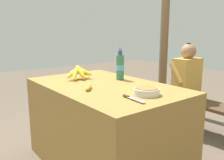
{
  "coord_description": "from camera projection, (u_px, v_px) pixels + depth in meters",
  "views": [
    {
      "loc": [
        1.6,
        -1.16,
        1.19
      ],
      "look_at": [
        0.04,
        0.05,
        0.79
      ],
      "focal_mm": 38.0,
      "sensor_mm": 36.0,
      "label": 1
    }
  ],
  "objects": [
    {
      "name": "market_counter",
      "position": [
        105.0,
        126.0,
        2.1
      ],
      "size": [
        1.39,
        0.86,
        0.75
      ],
      "color": "olive",
      "rests_on": "ground_plane"
    },
    {
      "name": "banana_bunch_ripe",
      "position": [
        79.0,
        72.0,
        2.24
      ],
      "size": [
        0.18,
        0.29,
        0.15
      ],
      "color": "#4C381E",
      "rests_on": "market_counter"
    },
    {
      "name": "serving_bowl",
      "position": [
        146.0,
        91.0,
        1.68
      ],
      "size": [
        0.19,
        0.19,
        0.05
      ],
      "color": "silver",
      "rests_on": "market_counter"
    },
    {
      "name": "water_bottle",
      "position": [
        120.0,
        67.0,
        2.21
      ],
      "size": [
        0.07,
        0.07,
        0.3
      ],
      "color": "#337556",
      "rests_on": "market_counter"
    },
    {
      "name": "loose_banana_front",
      "position": [
        88.0,
        87.0,
        1.85
      ],
      "size": [
        0.17,
        0.15,
        0.04
      ],
      "rotation": [
        0.0,
        0.0,
        -0.68
      ],
      "color": "yellow",
      "rests_on": "market_counter"
    },
    {
      "name": "knife",
      "position": [
        131.0,
        98.0,
        1.58
      ],
      "size": [
        0.21,
        0.04,
        0.02
      ],
      "rotation": [
        0.0,
        0.0,
        -0.06
      ],
      "color": "#BCBCC1",
      "rests_on": "market_counter"
    },
    {
      "name": "wooden_bench",
      "position": [
        204.0,
        108.0,
        2.73
      ],
      "size": [
        1.7,
        0.32,
        0.4
      ],
      "color": "#4C3823",
      "rests_on": "ground_plane"
    },
    {
      "name": "seated_vendor",
      "position": [
        183.0,
        81.0,
        2.88
      ],
      "size": [
        0.4,
        0.39,
        1.07
      ],
      "rotation": [
        0.0,
        0.0,
        3.15
      ],
      "color": "#564C60",
      "rests_on": "ground_plane"
    },
    {
      "name": "support_post_near",
      "position": [
        164.0,
        31.0,
        3.6
      ],
      "size": [
        0.13,
        0.13,
        2.41
      ],
      "color": "brown",
      "rests_on": "ground_plane"
    }
  ]
}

